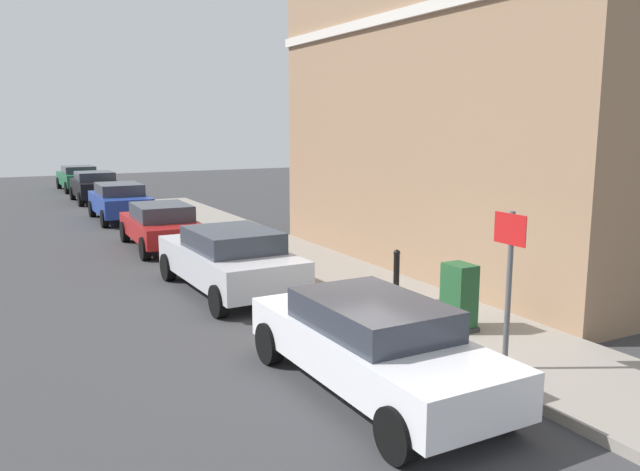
# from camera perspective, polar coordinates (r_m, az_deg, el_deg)

# --- Properties ---
(ground) EXTENTS (80.00, 80.00, 0.00)m
(ground) POSITION_cam_1_polar(r_m,az_deg,el_deg) (10.97, 3.02, -9.47)
(ground) COLOR #38383A
(sidewalk) EXTENTS (2.52, 30.00, 0.15)m
(sidewalk) POSITION_cam_1_polar(r_m,az_deg,el_deg) (16.93, -1.80, -2.22)
(sidewalk) COLOR gray
(sidewalk) RESTS_ON ground
(corner_building) EXTENTS (6.15, 11.28, 9.70)m
(corner_building) POSITION_cam_1_polar(r_m,az_deg,el_deg) (17.07, 15.23, 13.67)
(corner_building) COLOR #937256
(corner_building) RESTS_ON ground
(car_white) EXTENTS (1.84, 4.47, 1.32)m
(car_white) POSITION_cam_1_polar(r_m,az_deg,el_deg) (8.82, 4.70, -9.52)
(car_white) COLOR silver
(car_white) RESTS_ON ground
(car_silver) EXTENTS (2.06, 4.51, 1.42)m
(car_silver) POSITION_cam_1_polar(r_m,az_deg,el_deg) (14.01, -8.10, -2.05)
(car_silver) COLOR #B7B7BC
(car_silver) RESTS_ON ground
(car_red) EXTENTS (1.91, 4.19, 1.33)m
(car_red) POSITION_cam_1_polar(r_m,az_deg,el_deg) (19.39, -13.98, 0.94)
(car_red) COLOR maroon
(car_red) RESTS_ON ground
(car_blue) EXTENTS (1.90, 4.15, 1.42)m
(car_blue) POSITION_cam_1_polar(r_m,az_deg,el_deg) (25.42, -17.46, 2.97)
(car_blue) COLOR navy
(car_blue) RESTS_ON ground
(car_black) EXTENTS (1.94, 3.96, 1.42)m
(car_black) POSITION_cam_1_polar(r_m,az_deg,el_deg) (31.85, -19.44, 4.20)
(car_black) COLOR black
(car_black) RESTS_ON ground
(car_green) EXTENTS (1.97, 4.28, 1.36)m
(car_green) POSITION_cam_1_polar(r_m,az_deg,el_deg) (37.69, -20.76, 4.88)
(car_green) COLOR #195933
(car_green) RESTS_ON ground
(utility_cabinet) EXTENTS (0.46, 0.61, 1.15)m
(utility_cabinet) POSITION_cam_1_polar(r_m,az_deg,el_deg) (11.22, 12.30, -5.60)
(utility_cabinet) COLOR #1E4C28
(utility_cabinet) RESTS_ON sidewalk
(bollard_near_cabinet) EXTENTS (0.14, 0.14, 1.04)m
(bollard_near_cabinet) POSITION_cam_1_polar(r_m,az_deg,el_deg) (12.81, 6.85, -3.38)
(bollard_near_cabinet) COLOR black
(bollard_near_cabinet) RESTS_ON sidewalk
(street_sign) EXTENTS (0.08, 0.60, 2.30)m
(street_sign) POSITION_cam_1_polar(r_m,az_deg,el_deg) (9.37, 16.55, -2.69)
(street_sign) COLOR #59595B
(street_sign) RESTS_ON sidewalk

